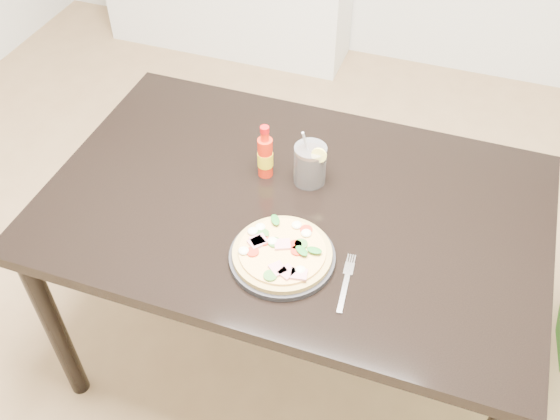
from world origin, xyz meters
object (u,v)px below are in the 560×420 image
(media_console, at_px, (227,6))
(hot_sauce_bottle, at_px, (265,156))
(cola_cup, at_px, (310,165))
(fork, at_px, (346,281))
(dining_table, at_px, (294,222))
(pizza, at_px, (282,252))
(plate, at_px, (282,257))

(media_console, bearing_deg, hot_sauce_bottle, -63.19)
(hot_sauce_bottle, xyz_separation_m, media_console, (-0.91, 1.81, -0.57))
(cola_cup, xyz_separation_m, fork, (0.20, -0.33, -0.05))
(dining_table, height_order, pizza, pizza)
(plate, bearing_deg, dining_table, 100.18)
(cola_cup, bearing_deg, dining_table, -97.79)
(cola_cup, xyz_separation_m, media_console, (-1.04, 1.79, -0.56))
(plate, distance_m, pizza, 0.02)
(pizza, relative_size, fork, 1.35)
(dining_table, xyz_separation_m, cola_cup, (0.01, 0.10, 0.14))
(dining_table, relative_size, media_console, 1.00)
(pizza, xyz_separation_m, media_console, (-1.07, 2.10, -0.53))
(dining_table, distance_m, fork, 0.32)
(dining_table, height_order, media_console, dining_table)
(hot_sauce_bottle, height_order, cola_cup, cola_cup)
(cola_cup, height_order, fork, cola_cup)
(plate, xyz_separation_m, pizza, (-0.00, 0.00, 0.02))
(dining_table, bearing_deg, cola_cup, 82.21)
(dining_table, xyz_separation_m, pizza, (0.04, -0.21, 0.11))
(pizza, xyz_separation_m, fork, (0.18, -0.02, -0.02))
(hot_sauce_bottle, bearing_deg, cola_cup, 7.35)
(pizza, height_order, hot_sauce_bottle, hot_sauce_bottle)
(cola_cup, bearing_deg, hot_sauce_bottle, -172.65)
(pizza, bearing_deg, plate, -22.94)
(pizza, bearing_deg, fork, -5.50)
(fork, bearing_deg, pizza, 169.23)
(dining_table, height_order, plate, plate)
(fork, relative_size, media_console, 0.13)
(dining_table, bearing_deg, hot_sauce_bottle, 144.70)
(plate, bearing_deg, pizza, 157.06)
(fork, distance_m, media_console, 2.51)
(plate, height_order, media_console, plate)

